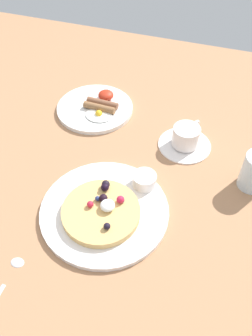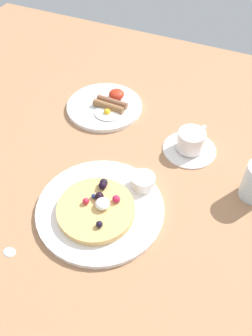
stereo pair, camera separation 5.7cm
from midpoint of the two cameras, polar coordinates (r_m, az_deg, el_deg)
The scene contains 8 objects.
ground_plane at distance 87.52cm, azimuth -1.13°, elevation -2.58°, with size 170.85×146.75×3.00cm, color #A67550.
pancake_plate at distance 80.23cm, azimuth -2.14°, elevation -6.69°, with size 28.95×28.95×1.26cm, color white.
pancake_with_berries at distance 78.23cm, azimuth -2.67°, elevation -6.66°, with size 17.35×17.35×3.68cm.
syrup_ramekin at distance 82.55cm, azimuth 4.79°, elevation -2.23°, with size 5.63×5.63×3.09cm.
breakfast_plate at distance 106.24cm, azimuth -1.93°, elevation 9.84°, with size 22.31×22.31×1.26cm, color white.
fried_breakfast at distance 105.00cm, azimuth -0.77°, elevation 10.43°, with size 9.60×13.87×2.72cm.
coffee_saucer at distance 95.07cm, azimuth 11.91°, elevation 2.98°, with size 14.02×14.02×0.83cm, color white.
coffee_cup at distance 93.05cm, azimuth 12.27°, elevation 4.41°, with size 7.09×9.69×5.26cm.
Camera 2 is at (27.21, -49.19, 65.84)cm, focal length 37.72 mm.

